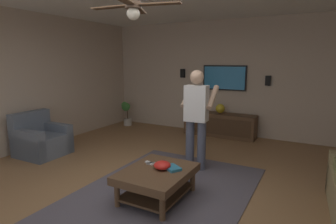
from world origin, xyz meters
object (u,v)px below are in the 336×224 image
object	(u,v)px
armchair	(41,141)
tv	(224,78)
potted_plant_short	(126,111)
remote_black	(164,163)
remote_white	(149,163)
remote_grey	(152,163)
wall_speaker_left	(268,81)
book	(172,168)
bowl	(162,165)
vase_round	(220,108)
ceiling_fan	(133,8)
person_standing	(197,114)
coffee_table	(157,177)
media_console	(220,125)
wall_speaker_right	(183,73)

from	to	relation	value
armchair	tv	distance (m)	4.26
potted_plant_short	remote_black	world-z (taller)	potted_plant_short
remote_white	remote_grey	size ratio (longest dim) A/B	1.00
wall_speaker_left	potted_plant_short	bearing A→B (deg)	96.57
book	bowl	bearing A→B (deg)	52.83
vase_round	ceiling_fan	world-z (taller)	ceiling_fan
person_standing	remote_grey	distance (m)	1.20
coffee_table	book	distance (m)	0.23
person_standing	remote_black	bearing A→B (deg)	171.53
coffee_table	potted_plant_short	world-z (taller)	potted_plant_short
ceiling_fan	remote_grey	bearing A→B (deg)	-59.02
remote_white	media_console	bearing A→B (deg)	-71.81
vase_round	ceiling_fan	bearing A→B (deg)	179.36
potted_plant_short	ceiling_fan	distance (m)	4.61
coffee_table	tv	distance (m)	3.83
armchair	bowl	size ratio (longest dim) A/B	3.70
wall_speaker_left	book	bearing A→B (deg)	171.18
ceiling_fan	tv	bearing A→B (deg)	-0.82
armchair	tv	size ratio (longest dim) A/B	0.78
media_console	bowl	distance (m)	3.38
armchair	wall_speaker_right	xyz separation A→B (m)	(3.24, -1.45, 1.19)
wall_speaker_left	tv	bearing A→B (deg)	90.74
coffee_table	vase_round	xyz separation A→B (m)	(3.46, 0.30, 0.36)
media_console	remote_grey	xyz separation A→B (m)	(-3.28, -0.13, 0.14)
person_standing	bowl	world-z (taller)	person_standing
remote_white	wall_speaker_left	xyz separation A→B (m)	(3.54, -0.92, 0.93)
remote_black	vase_round	world-z (taller)	vase_round
coffee_table	ceiling_fan	xyz separation A→B (m)	(0.03, 0.34, 2.13)
remote_grey	ceiling_fan	distance (m)	2.02
remote_grey	armchair	bearing A→B (deg)	147.18
media_console	tv	distance (m)	1.13
remote_grey	book	bearing A→B (deg)	-31.12
person_standing	media_console	bearing A→B (deg)	3.79
armchair	coffee_table	distance (m)	2.88
potted_plant_short	remote_grey	world-z (taller)	potted_plant_short
tv	bowl	distance (m)	3.73
remote_black	wall_speaker_right	bearing A→B (deg)	173.35
person_standing	bowl	distance (m)	1.24
coffee_table	tv	xyz separation A→B (m)	(3.66, 0.29, 1.09)
remote_white	vase_round	distance (m)	3.34
tv	vase_round	bearing A→B (deg)	-4.18
potted_plant_short	bowl	size ratio (longest dim) A/B	2.98
armchair	wall_speaker_right	distance (m)	3.74
tv	remote_grey	bearing A→B (deg)	2.06
potted_plant_short	remote_white	bearing A→B (deg)	-138.62
coffee_table	wall_speaker_left	distance (m)	3.88
bowl	vase_round	size ratio (longest dim) A/B	1.02
coffee_table	person_standing	distance (m)	1.36
potted_plant_short	vase_round	world-z (taller)	vase_round
person_standing	remote_black	size ratio (longest dim) A/B	10.93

